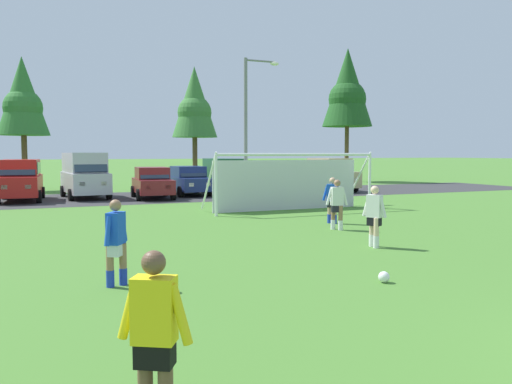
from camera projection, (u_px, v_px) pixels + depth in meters
The scene contains 20 objects.
ground_plane at pixel (244, 221), 19.21m from camera, with size 400.00×400.00×0.00m, color #477A2D.
parking_lot_strip at pixel (166, 196), 30.17m from camera, with size 52.00×8.40×0.01m, color #333335.
soccer_ball at pixel (384, 277), 10.11m from camera, with size 0.22×0.22×0.22m.
soccer_goal at pixel (289, 181), 22.81m from camera, with size 7.44×1.95×2.57m.
referee at pixel (155, 340), 4.71m from camera, with size 0.63×0.52×1.64m.
player_striker_near at pixel (337, 205), 17.01m from camera, with size 0.71×0.37×1.64m.
player_midfield_center at pixel (374, 216), 13.86m from camera, with size 0.40×0.72×1.64m.
player_defender_far at pixel (332, 200), 18.55m from camera, with size 0.58×0.58×1.64m.
player_trailing_back at pixel (116, 243), 9.80m from camera, with size 0.54×0.62×1.64m.
parked_car_slot_left at pixel (21, 180), 27.24m from camera, with size 2.40×4.73×2.16m.
parked_car_slot_center_left at pixel (85, 174), 29.03m from camera, with size 2.46×4.93×2.52m.
parked_car_slot_center at pixel (152, 183), 28.78m from camera, with size 2.27×4.32×1.72m.
parked_car_slot_center_right at pixel (189, 180), 30.99m from camera, with size 2.10×4.23×1.72m.
parked_car_slot_right at pixel (224, 176), 32.16m from camera, with size 2.26×4.66×2.16m.
parked_car_slot_far_right at pixel (302, 179), 32.73m from camera, with size 2.13×4.25×1.72m.
parked_car_slot_end at pixel (330, 174), 34.33m from camera, with size 2.27×4.67×2.16m.
tree_mid_left at pixel (23, 99), 34.21m from camera, with size 3.30×3.30×8.81m.
tree_center_back at pixel (195, 105), 37.96m from camera, with size 3.29×3.29×8.76m.
tree_mid_right at pixel (347, 90), 45.39m from camera, with size 4.34×4.34×11.56m.
street_lamp at pixel (249, 128), 26.45m from camera, with size 2.00×0.32×7.25m.
Camera 1 is at (-7.21, -2.67, 2.51)m, focal length 36.69 mm.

